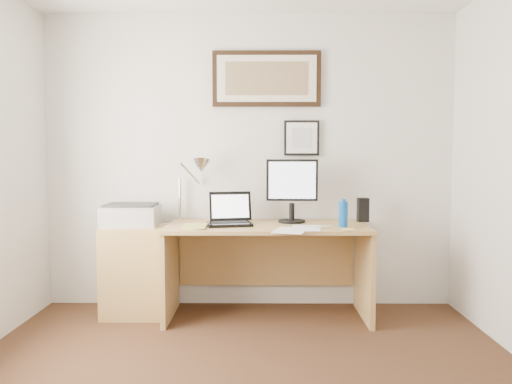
{
  "coord_description": "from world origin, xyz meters",
  "views": [
    {
      "loc": [
        0.09,
        -2.31,
        1.31
      ],
      "look_at": [
        0.06,
        1.43,
        1.03
      ],
      "focal_mm": 35.0,
      "sensor_mm": 36.0,
      "label": 1
    }
  ],
  "objects_px": {
    "desk": "(267,252)",
    "printer": "(131,215)",
    "book": "(183,226)",
    "laptop": "(230,217)",
    "water_bottle": "(343,214)",
    "lcd_monitor": "(292,187)",
    "side_cabinet": "(136,271)"
  },
  "relations": [
    {
      "from": "desk",
      "to": "water_bottle",
      "type": "bearing_deg",
      "value": -19.21
    },
    {
      "from": "water_bottle",
      "to": "desk",
      "type": "xyz_separation_m",
      "value": [
        -0.59,
        0.2,
        -0.33
      ]
    },
    {
      "from": "lcd_monitor",
      "to": "printer",
      "type": "xyz_separation_m",
      "value": [
        -1.31,
        -0.04,
        -0.22
      ]
    },
    {
      "from": "printer",
      "to": "book",
      "type": "bearing_deg",
      "value": -28.56
    },
    {
      "from": "laptop",
      "to": "printer",
      "type": "distance_m",
      "value": 0.81
    },
    {
      "from": "book",
      "to": "lcd_monitor",
      "type": "bearing_deg",
      "value": 18.81
    },
    {
      "from": "printer",
      "to": "desk",
      "type": "bearing_deg",
      "value": -0.21
    },
    {
      "from": "water_bottle",
      "to": "book",
      "type": "height_order",
      "value": "water_bottle"
    },
    {
      "from": "side_cabinet",
      "to": "water_bottle",
      "type": "height_order",
      "value": "water_bottle"
    },
    {
      "from": "side_cabinet",
      "to": "water_bottle",
      "type": "distance_m",
      "value": 1.73
    },
    {
      "from": "side_cabinet",
      "to": "desk",
      "type": "distance_m",
      "value": 1.08
    },
    {
      "from": "lcd_monitor",
      "to": "printer",
      "type": "relative_size",
      "value": 1.18
    },
    {
      "from": "side_cabinet",
      "to": "printer",
      "type": "relative_size",
      "value": 1.66
    },
    {
      "from": "water_bottle",
      "to": "lcd_monitor",
      "type": "bearing_deg",
      "value": 146.65
    },
    {
      "from": "desk",
      "to": "printer",
      "type": "height_order",
      "value": "printer"
    },
    {
      "from": "book",
      "to": "side_cabinet",
      "type": "bearing_deg",
      "value": 153.48
    },
    {
      "from": "desk",
      "to": "lcd_monitor",
      "type": "height_order",
      "value": "lcd_monitor"
    },
    {
      "from": "desk",
      "to": "printer",
      "type": "bearing_deg",
      "value": 179.79
    },
    {
      "from": "lcd_monitor",
      "to": "printer",
      "type": "bearing_deg",
      "value": -178.17
    },
    {
      "from": "side_cabinet",
      "to": "printer",
      "type": "xyz_separation_m",
      "value": [
        -0.04,
        0.04,
        0.45
      ]
    },
    {
      "from": "book",
      "to": "water_bottle",
      "type": "bearing_deg",
      "value": 1.91
    },
    {
      "from": "book",
      "to": "printer",
      "type": "bearing_deg",
      "value": 151.44
    },
    {
      "from": "book",
      "to": "desk",
      "type": "xyz_separation_m",
      "value": [
        0.65,
        0.25,
        -0.24
      ]
    },
    {
      "from": "desk",
      "to": "book",
      "type": "bearing_deg",
      "value": -159.29
    },
    {
      "from": "desk",
      "to": "laptop",
      "type": "xyz_separation_m",
      "value": [
        -0.3,
        -0.08,
        0.29
      ]
    },
    {
      "from": "desk",
      "to": "laptop",
      "type": "relative_size",
      "value": 4.19
    },
    {
      "from": "side_cabinet",
      "to": "lcd_monitor",
      "type": "bearing_deg",
      "value": 3.64
    },
    {
      "from": "desk",
      "to": "lcd_monitor",
      "type": "relative_size",
      "value": 3.08
    },
    {
      "from": "lcd_monitor",
      "to": "printer",
      "type": "distance_m",
      "value": 1.33
    },
    {
      "from": "printer",
      "to": "side_cabinet",
      "type": "bearing_deg",
      "value": -46.66
    },
    {
      "from": "laptop",
      "to": "printer",
      "type": "bearing_deg",
      "value": 173.98
    },
    {
      "from": "water_bottle",
      "to": "book",
      "type": "bearing_deg",
      "value": -178.09
    }
  ]
}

